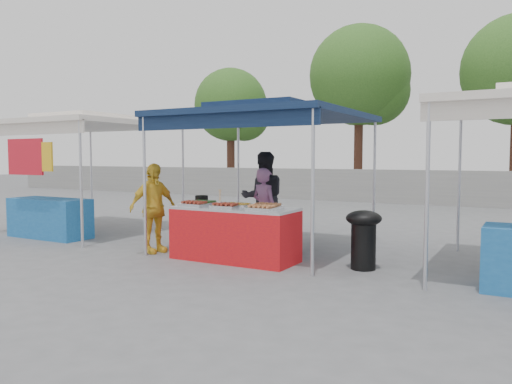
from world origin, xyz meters
The scene contains 22 objects.
ground_plane centered at (0.00, 0.00, 0.00)m, with size 80.00×80.00×0.00m, color slate.
back_wall centered at (0.00, 11.00, 0.60)m, with size 40.00×0.25×1.20m, color gray.
main_canopy centered at (0.00, 0.97, 2.37)m, with size 3.20×3.20×2.57m.
neighbor_stall_left centered at (-4.50, 0.57, 1.60)m, with size 3.20×3.20×2.57m.
tree_0 centered at (-7.88, 12.68, 3.88)m, with size 3.39×3.30×5.67m.
tree_1 centered at (-2.11, 13.41, 4.82)m, with size 4.10×4.10×7.04m.
vendor_table centered at (0.00, -0.10, 0.43)m, with size 2.00×0.80×0.85m.
food_tray_fl centered at (-0.63, -0.32, 0.88)m, with size 0.42×0.30×0.07m.
food_tray_fm centered at (-0.02, -0.34, 0.88)m, with size 0.42×0.30×0.07m.
food_tray_fr centered at (0.62, -0.34, 0.88)m, with size 0.42×0.30×0.07m.
food_tray_bl centered at (-0.67, -0.02, 0.88)m, with size 0.42×0.30×0.07m.
food_tray_bm centered at (0.03, -0.04, 0.88)m, with size 0.42×0.30×0.07m.
food_tray_br centered at (0.58, -0.05, 0.88)m, with size 0.42×0.30×0.07m.
cooking_pot centered at (-0.88, 0.24, 0.91)m, with size 0.22×0.22×0.13m, color black.
skewer_cup centered at (-0.13, -0.33, 0.90)m, with size 0.08×0.08×0.10m, color silver.
wok_burner centered at (1.98, 0.28, 0.52)m, with size 0.52×0.52×0.88m.
crate_left centered at (-0.27, 0.63, 0.15)m, with size 0.50×0.35×0.30m, color #1543B0.
crate_right centered at (0.42, 0.48, 0.14)m, with size 0.47×0.33×0.28m, color #1543B0.
crate_stacked centered at (0.42, 0.48, 0.42)m, with size 0.46×0.32×0.28m, color #1543B0.
vendor_woman centered at (0.04, 0.84, 0.73)m, with size 0.53×0.35×1.46m, color #955F8C.
helper_man centered at (-0.36, 1.53, 0.87)m, with size 0.85×0.66×1.75m, color black.
customer_person centered at (-1.56, -0.23, 0.77)m, with size 0.90×0.38×1.54m, color yellow.
Camera 1 is at (4.12, -6.80, 1.64)m, focal length 35.00 mm.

